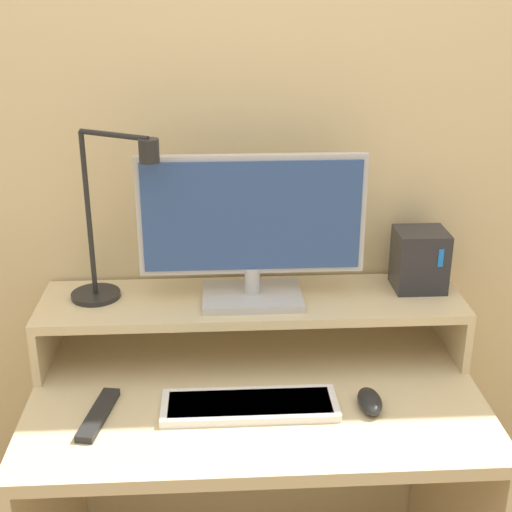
{
  "coord_description": "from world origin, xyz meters",
  "views": [
    {
      "loc": [
        -0.08,
        -1.08,
        1.6
      ],
      "look_at": [
        0.0,
        0.32,
        1.03
      ],
      "focal_mm": 50.0,
      "sensor_mm": 36.0,
      "label": 1
    }
  ],
  "objects": [
    {
      "name": "router_dock",
      "position": [
        0.41,
        0.5,
        0.95
      ],
      "size": [
        0.12,
        0.11,
        0.15
      ],
      "color": "#28282D",
      "rests_on": "monitor_shelf"
    },
    {
      "name": "remote_control",
      "position": [
        -0.34,
        0.21,
        0.73
      ],
      "size": [
        0.07,
        0.19,
        0.02
      ],
      "color": "black",
      "rests_on": "desk"
    },
    {
      "name": "monitor",
      "position": [
        0.0,
        0.45,
        1.05
      ],
      "size": [
        0.52,
        0.16,
        0.35
      ],
      "color": "#BCBCC1",
      "rests_on": "monitor_shelf"
    },
    {
      "name": "wall_back",
      "position": [
        0.0,
        0.62,
        1.25
      ],
      "size": [
        6.0,
        0.05,
        2.5
      ],
      "color": "beige",
      "rests_on": "ground_plane"
    },
    {
      "name": "desk",
      "position": [
        0.0,
        0.29,
        0.5
      ],
      "size": [
        1.01,
        0.59,
        0.72
      ],
      "color": "beige",
      "rests_on": "ground_plane"
    },
    {
      "name": "monitor_shelf",
      "position": [
        0.0,
        0.46,
        0.85
      ],
      "size": [
        1.01,
        0.25,
        0.15
      ],
      "color": "beige",
      "rests_on": "desk"
    },
    {
      "name": "keyboard",
      "position": [
        -0.02,
        0.22,
        0.73
      ],
      "size": [
        0.38,
        0.12,
        0.02
      ],
      "color": "white",
      "rests_on": "desk"
    },
    {
      "name": "mouse",
      "position": [
        0.24,
        0.21,
        0.74
      ],
      "size": [
        0.05,
        0.1,
        0.03
      ],
      "color": "black",
      "rests_on": "desk"
    },
    {
      "name": "desk_lamp",
      "position": [
        -0.32,
        0.46,
        1.04
      ],
      "size": [
        0.23,
        0.17,
        0.41
      ],
      "color": "black",
      "rests_on": "monitor_shelf"
    }
  ]
}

